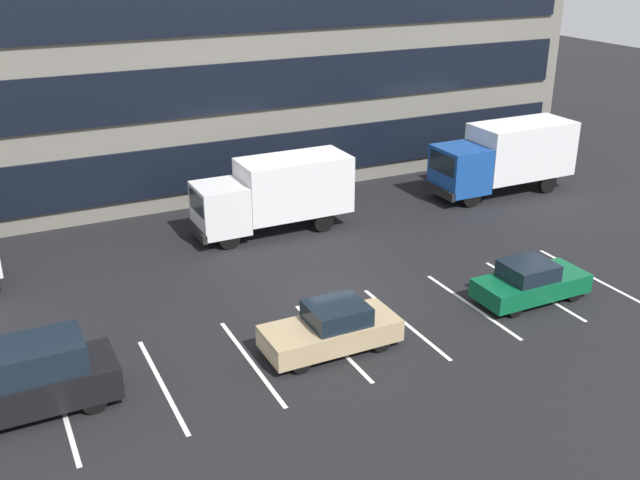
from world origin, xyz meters
The scene contains 8 objects.
ground_plane centered at (0.00, 0.00, 0.00)m, with size 120.00×120.00×0.00m, color black.
office_building centered at (0.00, 17.95, 7.20)m, with size 40.79×13.33×14.40m.
lot_markings centered at (0.00, -2.76, 0.00)m, with size 19.74×5.40×0.01m.
box_truck_white centered at (0.77, 6.88, 1.83)m, with size 7.02×2.32×3.25m.
box_truck_blue centered at (13.18, 6.63, 1.97)m, with size 7.55×2.50×3.50m.
sedan_forest centered at (6.32, -3.31, 0.71)m, with size 4.18×1.75×1.50m.
sedan_tan centered at (-1.61, -3.20, 0.74)m, with size 4.35×1.82×1.56m.
suv_black centered at (-10.41, -2.43, 1.00)m, with size 4.60×1.95×2.08m.
Camera 1 is at (-10.94, -21.28, 12.29)m, focal length 41.42 mm.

